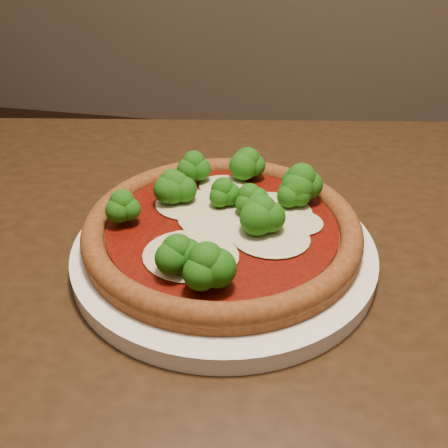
# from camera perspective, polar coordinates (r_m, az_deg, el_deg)

# --- Properties ---
(dining_table) EXTENTS (1.21, 1.00, 0.75)m
(dining_table) POSITION_cam_1_polar(r_m,az_deg,el_deg) (0.53, 5.66, -16.09)
(dining_table) COLOR black
(dining_table) RESTS_ON floor
(plate) EXTENTS (0.29, 0.29, 0.02)m
(plate) POSITION_cam_1_polar(r_m,az_deg,el_deg) (0.49, -0.00, -3.01)
(plate) COLOR white
(plate) RESTS_ON dining_table
(pizza) EXTENTS (0.27, 0.27, 0.06)m
(pizza) POSITION_cam_1_polar(r_m,az_deg,el_deg) (0.49, -0.08, 0.41)
(pizza) COLOR brown
(pizza) RESTS_ON plate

